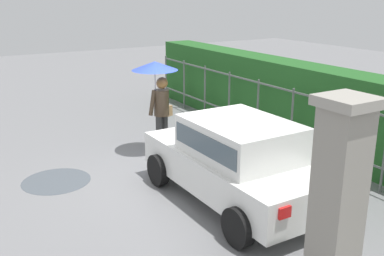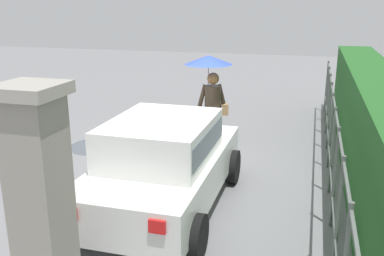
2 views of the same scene
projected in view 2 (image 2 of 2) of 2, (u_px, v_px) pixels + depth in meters
The scene contains 7 objects.
ground_plane at pixel (178, 170), 8.33m from camera, with size 40.00×40.00×0.00m, color slate.
car at pixel (164, 161), 6.57m from camera, with size 3.74×1.87×1.48m.
pedestrian at pixel (211, 81), 9.10m from camera, with size 1.01×1.01×2.07m.
gate_pillar at pixel (41, 202), 4.23m from camera, with size 0.60×0.60×2.42m.
fence_section at pixel (333, 147), 7.14m from camera, with size 12.02×0.05×1.50m.
hedge_row at pixel (379, 143), 6.92m from camera, with size 12.97×0.90×1.90m, color #235B23.
puddle_near at pixel (98, 146), 9.73m from camera, with size 1.31×1.31×0.00m, color #4C545B.
Camera 2 is at (7.40, 2.38, 3.12)m, focal length 40.20 mm.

